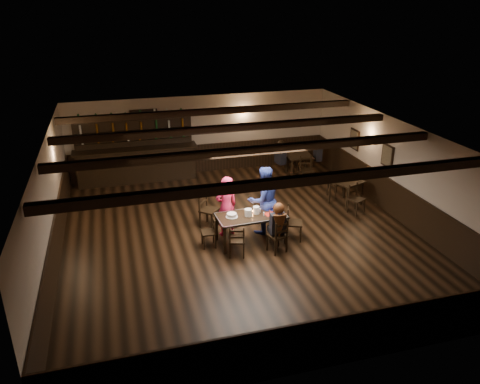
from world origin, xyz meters
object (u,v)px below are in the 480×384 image
object	(u,v)px
chair_near_left	(237,239)
bar_counter	(136,160)
chair_near_right	(279,234)
cake	(232,215)
woman_pink	(226,206)
man_blue	(264,200)
dining_table	(251,218)

from	to	relation	value
chair_near_left	bar_counter	size ratio (longest dim) A/B	0.20
chair_near_right	cake	size ratio (longest dim) A/B	2.88
chair_near_left	woman_pink	distance (m)	1.24
man_blue	chair_near_left	bearing A→B (deg)	35.69
chair_near_left	chair_near_right	world-z (taller)	chair_near_right
chair_near_left	man_blue	size ratio (longest dim) A/B	0.45
cake	bar_counter	xyz separation A→B (m)	(-1.93, 5.16, -0.07)
man_blue	cake	xyz separation A→B (m)	(-0.97, -0.43, -0.11)
man_blue	bar_counter	bearing A→B (deg)	-69.49
woman_pink	bar_counter	size ratio (longest dim) A/B	0.40
chair_near_right	cake	bearing A→B (deg)	143.41
dining_table	cake	size ratio (longest dim) A/B	5.82
bar_counter	woman_pink	bearing A→B (deg)	-67.25
dining_table	bar_counter	bearing A→B (deg)	114.96
chair_near_right	bar_counter	xyz separation A→B (m)	(-2.91, 5.89, 0.22)
cake	chair_near_right	bearing A→B (deg)	-36.59
chair_near_left	cake	xyz separation A→B (m)	(0.05, 0.64, 0.32)
woman_pink	man_blue	xyz separation A→B (m)	(0.96, -0.12, 0.10)
chair_near_left	cake	size ratio (longest dim) A/B	2.69
woman_pink	man_blue	size ratio (longest dim) A/B	0.89
chair_near_left	chair_near_right	bearing A→B (deg)	-4.74
dining_table	chair_near_left	bearing A→B (deg)	-131.08
man_blue	woman_pink	bearing A→B (deg)	-18.01
woman_pink	bar_counter	xyz separation A→B (m)	(-1.93, 4.61, -0.08)
dining_table	cake	distance (m)	0.50
dining_table	bar_counter	xyz separation A→B (m)	(-2.42, 5.19, 0.04)
cake	bar_counter	distance (m)	5.51
woman_pink	bar_counter	world-z (taller)	bar_counter
chair_near_left	cake	world-z (taller)	cake
chair_near_right	bar_counter	world-z (taller)	bar_counter
chair_near_left	bar_counter	bearing A→B (deg)	107.98
bar_counter	man_blue	bearing A→B (deg)	-58.50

